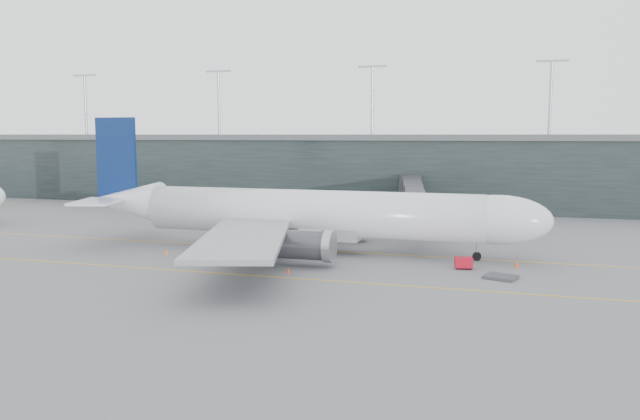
# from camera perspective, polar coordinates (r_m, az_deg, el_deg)

# --- Properties ---
(ground) EXTENTS (320.00, 320.00, 0.00)m
(ground) POSITION_cam_1_polar(r_m,az_deg,el_deg) (88.63, -4.79, -2.97)
(ground) COLOR #57575C
(ground) RESTS_ON ground
(taxiline_a) EXTENTS (160.00, 0.25, 0.02)m
(taxiline_a) POSITION_cam_1_polar(r_m,az_deg,el_deg) (84.97, -5.76, -3.40)
(taxiline_a) COLOR orange
(taxiline_a) RESTS_ON ground
(taxiline_b) EXTENTS (160.00, 0.25, 0.02)m
(taxiline_b) POSITION_cam_1_polar(r_m,az_deg,el_deg) (70.70, -10.65, -5.60)
(taxiline_b) COLOR orange
(taxiline_b) RESTS_ON ground
(taxiline_lead_main) EXTENTS (0.25, 60.00, 0.02)m
(taxiline_lead_main) POSITION_cam_1_polar(r_m,az_deg,el_deg) (105.93, 1.64, -1.32)
(taxiline_lead_main) COLOR orange
(taxiline_lead_main) RESTS_ON ground
(terminal) EXTENTS (240.00, 36.00, 29.00)m
(terminal) POSITION_cam_1_polar(r_m,az_deg,el_deg) (143.15, 3.57, 3.88)
(terminal) COLOR black
(terminal) RESTS_ON ground
(main_aircraft) EXTENTS (62.44, 58.91, 17.57)m
(main_aircraft) POSITION_cam_1_polar(r_m,az_deg,el_deg) (81.03, -1.17, -0.35)
(main_aircraft) COLOR silver
(main_aircraft) RESTS_ON ground
(jet_bridge) EXTENTS (11.41, 48.28, 7.38)m
(jet_bridge) POSITION_cam_1_polar(r_m,az_deg,el_deg) (108.72, 8.96, 1.74)
(jet_bridge) COLOR #2D2E33
(jet_bridge) RESTS_ON ground
(gse_cart) EXTENTS (2.15, 1.59, 1.33)m
(gse_cart) POSITION_cam_1_polar(r_m,az_deg,el_deg) (72.83, 12.99, -4.70)
(gse_cart) COLOR #B20C1E
(gse_cart) RESTS_ON ground
(baggage_dolly) EXTENTS (3.85, 3.45, 0.32)m
(baggage_dolly) POSITION_cam_1_polar(r_m,az_deg,el_deg) (69.13, 16.18, -5.89)
(baggage_dolly) COLOR #3A3A3F
(baggage_dolly) RESTS_ON ground
(uld_a) EXTENTS (2.08, 1.79, 1.66)m
(uld_a) POSITION_cam_1_polar(r_m,az_deg,el_deg) (98.30, -4.79, -1.48)
(uld_a) COLOR #3B3B40
(uld_a) RESTS_ON ground
(uld_b) EXTENTS (1.94, 1.65, 1.59)m
(uld_b) POSITION_cam_1_polar(r_m,az_deg,el_deg) (99.14, -3.00, -1.41)
(uld_b) COLOR #3B3B40
(uld_b) RESTS_ON ground
(uld_c) EXTENTS (2.56, 2.24, 2.01)m
(uld_c) POSITION_cam_1_polar(r_m,az_deg,el_deg) (98.69, -1.87, -1.31)
(uld_c) COLOR #3B3B40
(uld_c) RESTS_ON ground
(cone_nose) EXTENTS (0.50, 0.50, 0.79)m
(cone_nose) POSITION_cam_1_polar(r_m,az_deg,el_deg) (75.30, 17.54, -4.74)
(cone_nose) COLOR #F44B0D
(cone_nose) RESTS_ON ground
(cone_wing_stbd) EXTENTS (0.41, 0.41, 0.65)m
(cone_wing_stbd) POSITION_cam_1_polar(r_m,az_deg,el_deg) (69.01, -2.93, -5.52)
(cone_wing_stbd) COLOR #F33E0D
(cone_wing_stbd) RESTS_ON ground
(cone_wing_port) EXTENTS (0.41, 0.41, 0.66)m
(cone_wing_port) POSITION_cam_1_polar(r_m,az_deg,el_deg) (95.12, 1.60, -2.07)
(cone_wing_port) COLOR #DC4D0C
(cone_wing_port) RESTS_ON ground
(cone_tail) EXTENTS (0.46, 0.46, 0.74)m
(cone_tail) POSITION_cam_1_polar(r_m,az_deg,el_deg) (81.88, -13.86, -3.71)
(cone_tail) COLOR orange
(cone_tail) RESTS_ON ground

